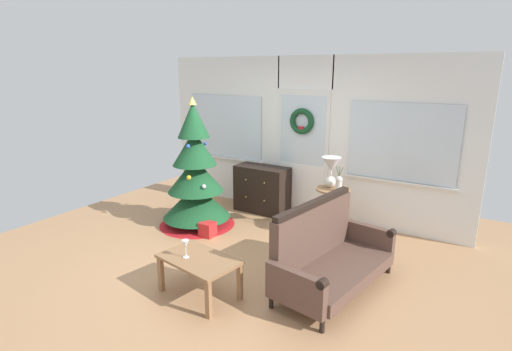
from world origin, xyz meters
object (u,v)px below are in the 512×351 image
object	(u,v)px
table_lamp	(331,168)
coffee_table	(199,264)
christmas_tree	(196,181)
flower_vase	(339,183)
wine_glass	(186,245)
gift_box	(208,229)
settee_sofa	(327,255)
dresser_cabinet	(262,189)
side_table	(332,202)

from	to	relation	value
table_lamp	coffee_table	bearing A→B (deg)	-102.97
christmas_tree	flower_vase	bearing A→B (deg)	18.05
christmas_tree	wine_glass	distance (m)	2.01
gift_box	table_lamp	bearing A→B (deg)	35.72
settee_sofa	wine_glass	xyz separation A→B (m)	(-1.20, -0.95, 0.19)
settee_sofa	christmas_tree	bearing A→B (deg)	164.90
table_lamp	flower_vase	size ratio (longest dim) A/B	1.26
dresser_cabinet	table_lamp	world-z (taller)	table_lamp
dresser_cabinet	table_lamp	bearing A→B (deg)	-12.42
christmas_tree	coffee_table	world-z (taller)	christmas_tree
wine_glass	gift_box	distance (m)	1.61
coffee_table	gift_box	bearing A→B (deg)	125.68
dresser_cabinet	wine_glass	bearing A→B (deg)	-75.94
wine_glass	dresser_cabinet	bearing A→B (deg)	104.06
dresser_cabinet	gift_box	bearing A→B (deg)	-95.25
side_table	coffee_table	bearing A→B (deg)	-104.63
settee_sofa	wine_glass	bearing A→B (deg)	-141.61
settee_sofa	side_table	size ratio (longest dim) A/B	2.38
dresser_cabinet	flower_vase	size ratio (longest dim) A/B	2.59
dresser_cabinet	gift_box	world-z (taller)	dresser_cabinet
settee_sofa	side_table	bearing A→B (deg)	109.44
dresser_cabinet	coffee_table	distance (m)	2.71
wine_glass	flower_vase	bearing A→B (deg)	70.19
settee_sofa	wine_glass	size ratio (longest dim) A/B	8.60
christmas_tree	dresser_cabinet	bearing A→B (deg)	62.43
flower_vase	gift_box	xyz separation A→B (m)	(-1.60, -0.93, -0.72)
christmas_tree	coffee_table	distance (m)	2.06
dresser_cabinet	settee_sofa	distance (m)	2.52
flower_vase	wine_glass	distance (m)	2.41
christmas_tree	settee_sofa	bearing A→B (deg)	-15.10
side_table	wine_glass	bearing A→B (deg)	-107.10
side_table	dresser_cabinet	bearing A→B (deg)	166.52
coffee_table	wine_glass	size ratio (longest dim) A/B	4.68
settee_sofa	gift_box	bearing A→B (deg)	169.27
dresser_cabinet	settee_sofa	size ratio (longest dim) A/B	0.54
table_lamp	coffee_table	xyz separation A→B (m)	(-0.53, -2.30, -0.63)
settee_sofa	flower_vase	xyz separation A→B (m)	(-0.38, 1.31, 0.44)
coffee_table	gift_box	size ratio (longest dim) A/B	4.37
side_table	settee_sofa	bearing A→B (deg)	-70.56
settee_sofa	dresser_cabinet	bearing A→B (deg)	137.58
side_table	table_lamp	size ratio (longest dim) A/B	1.60
side_table	flower_vase	world-z (taller)	flower_vase
settee_sofa	coffee_table	bearing A→B (deg)	-140.34
dresser_cabinet	flower_vase	bearing A→B (deg)	-14.80
dresser_cabinet	side_table	distance (m)	1.42
side_table	table_lamp	bearing A→B (deg)	146.31
flower_vase	gift_box	size ratio (longest dim) A/B	1.68
table_lamp	wine_glass	xyz separation A→B (m)	(-0.65, -2.36, -0.42)
coffee_table	christmas_tree	bearing A→B (deg)	130.93
side_table	wine_glass	world-z (taller)	side_table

